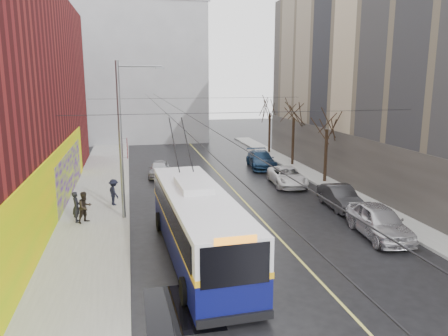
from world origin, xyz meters
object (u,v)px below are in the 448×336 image
Objects in this scene: tree_near at (327,119)px; tree_mid at (294,109)px; trolleybus at (198,223)px; parked_car_b at (340,197)px; pedestrian_b at (85,207)px; tree_far at (270,106)px; streetlight_pole at (123,137)px; parked_car_a at (379,221)px; pedestrian_c at (114,192)px; parked_car_c at (287,176)px; pedestrian_a at (76,207)px; parked_car_d at (261,160)px; following_car at (159,168)px.

tree_near is 0.96× the size of tree_mid.
trolleybus is 11.50m from parked_car_b.
tree_mid reaches higher than pedestrian_b.
trolleybus is 7.95m from pedestrian_b.
pedestrian_b is (-5.46, 5.74, -0.60)m from trolleybus.
trolleybus is 2.89× the size of parked_car_b.
tree_far reaches higher than tree_near.
pedestrian_b is at bearing -159.60° from tree_near.
trolleybus is (3.21, -6.21, -3.21)m from streetlight_pole.
parked_car_b is at bearing 27.40° from trolleybus.
pedestrian_c is at bearing 153.81° from parked_car_a.
tree_far is (0.00, 14.00, 0.17)m from tree_near.
pedestrian_a is at bearing -151.57° from parked_car_c.
pedestrian_b is 3.50m from pedestrian_c.
tree_mid reaches higher than parked_car_c.
parked_car_d is (-1.20, 13.07, 0.05)m from parked_car_b.
following_car is at bearing -171.21° from tree_mid.
parked_car_b is at bearing -2.14° from streetlight_pole.
parked_car_b reaches higher than parked_car_c.
parked_car_b is at bearing -98.43° from tree_mid.
following_car is at bearing 89.34° from trolleybus.
parked_car_c is (-0.72, 11.54, -0.15)m from parked_car_a.
parked_car_d is (11.94, 12.58, -4.08)m from streetlight_pole.
tree_mid is 22.90m from trolleybus.
pedestrian_a is (-17.87, -6.28, -3.95)m from tree_near.
trolleybus reaches higher than parked_car_a.
parked_car_c is (-3.13, -0.08, -4.29)m from tree_near.
tree_near is at bearing 21.62° from streetlight_pole.
streetlight_pole is 14.02m from parked_car_c.
parked_car_a reaches higher than parked_car_c.
tree_mid is 3.83× the size of pedestrian_a.
following_car is (-9.37, 5.15, -0.02)m from parked_car_c.
tree_far is at bearing 83.09° from parked_car_c.
parked_car_d reaches higher than parked_car_c.
parked_car_c is (12.01, 5.92, -4.16)m from streetlight_pole.
trolleybus is 8.42m from pedestrian_a.
tree_far is at bearing 52.88° from streetlight_pole.
trolleybus is 3.18× the size of following_car.
following_car is at bearing 126.60° from parked_car_a.
pedestrian_b is (-4.89, -11.54, 0.36)m from following_car.
parked_car_d is at bearing 17.77° from following_car.
tree_mid is 19.28m from parked_car_a.
streetlight_pole is at bearing -148.13° from parked_car_c.
tree_near is 16.74m from pedestrian_c.
pedestrian_c is (-12.72, -9.87, 0.22)m from parked_car_d.
following_car is 2.25× the size of pedestrian_a.
parked_car_a reaches higher than following_car.
tree_mid is 1.02× the size of tree_far.
following_car is (-9.30, -1.51, -0.10)m from parked_car_d.
pedestrian_b reaches higher than pedestrian_a.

